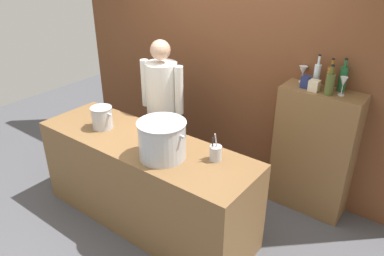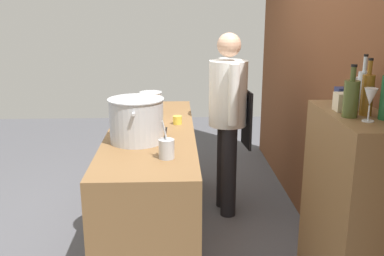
{
  "view_description": "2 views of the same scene",
  "coord_description": "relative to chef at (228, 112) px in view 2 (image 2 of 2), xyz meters",
  "views": [
    {
      "loc": [
        2.15,
        -2.09,
        2.53
      ],
      "look_at": [
        0.29,
        0.37,
        0.98
      ],
      "focal_mm": 34.58,
      "sensor_mm": 36.0,
      "label": 1
    },
    {
      "loc": [
        3.44,
        0.2,
        1.86
      ],
      "look_at": [
        0.27,
        0.32,
        0.98
      ],
      "focal_mm": 40.74,
      "sensor_mm": 36.0,
      "label": 2
    }
  ],
  "objects": [
    {
      "name": "ground_plane",
      "position": [
        0.35,
        -0.67,
        -0.96
      ],
      "size": [
        8.0,
        8.0,
        0.0
      ],
      "primitive_type": "plane",
      "color": "#4C4C51"
    },
    {
      "name": "brick_back_panel",
      "position": [
        0.35,
        0.73,
        0.54
      ],
      "size": [
        4.4,
        0.1,
        3.0
      ],
      "primitive_type": "cube",
      "color": "brown",
      "rests_on": "ground_plane"
    },
    {
      "name": "prep_counter",
      "position": [
        0.35,
        -0.67,
        -0.51
      ],
      "size": [
        2.23,
        0.7,
        0.9
      ],
      "primitive_type": "cube",
      "color": "brown",
      "rests_on": "ground_plane"
    },
    {
      "name": "bar_cabinet",
      "position": [
        1.53,
        0.52,
        -0.31
      ],
      "size": [
        0.76,
        0.32,
        1.31
      ],
      "primitive_type": "cube",
      "color": "brown",
      "rests_on": "ground_plane"
    },
    {
      "name": "chef",
      "position": [
        0.0,
        0.0,
        0.0
      ],
      "size": [
        0.53,
        0.37,
        1.66
      ],
      "rotation": [
        0.0,
        0.0,
        3.24
      ],
      "color": "black",
      "rests_on": "ground_plane"
    },
    {
      "name": "stockpot_large",
      "position": [
        0.67,
        -0.76,
        0.1
      ],
      "size": [
        0.47,
        0.41,
        0.33
      ],
      "color": "#B7BABF",
      "rests_on": "prep_counter"
    },
    {
      "name": "stockpot_small",
      "position": [
        -0.17,
        -0.7,
        0.04
      ],
      "size": [
        0.27,
        0.21,
        0.22
      ],
      "color": "#B7BABF",
      "rests_on": "prep_counter"
    },
    {
      "name": "utensil_crock",
      "position": [
        1.05,
        -0.54,
        0.0
      ],
      "size": [
        0.1,
        0.1,
        0.26
      ],
      "color": "#B7BABF",
      "rests_on": "prep_counter"
    },
    {
      "name": "butter_jar",
      "position": [
        0.17,
        -0.46,
        -0.03
      ],
      "size": [
        0.08,
        0.08,
        0.07
      ],
      "primitive_type": "cylinder",
      "color": "yellow",
      "rests_on": "prep_counter"
    },
    {
      "name": "wine_bottle_amber",
      "position": [
        1.56,
        0.54,
        0.46
      ],
      "size": [
        0.06,
        0.06,
        0.3
      ],
      "color": "#8C5919",
      "rests_on": "bar_cabinet"
    },
    {
      "name": "wine_bottle_clear",
      "position": [
        1.43,
        0.57,
        0.46
      ],
      "size": [
        0.06,
        0.06,
        0.31
      ],
      "color": "silver",
      "rests_on": "bar_cabinet"
    },
    {
      "name": "wine_bottle_olive",
      "position": [
        1.6,
        0.44,
        0.45
      ],
      "size": [
        0.08,
        0.08,
        0.28
      ],
      "color": "#475123",
      "rests_on": "bar_cabinet"
    },
    {
      "name": "wine_glass_tall",
      "position": [
        1.28,
        0.63,
        0.46
      ],
      "size": [
        0.08,
        0.08,
        0.16
      ],
      "color": "silver",
      "rests_on": "bar_cabinet"
    },
    {
      "name": "wine_glass_short",
      "position": [
        1.7,
        0.5,
        0.46
      ],
      "size": [
        0.07,
        0.07,
        0.17
      ],
      "color": "silver",
      "rests_on": "bar_cabinet"
    },
    {
      "name": "spice_tin_cream",
      "position": [
        1.46,
        0.46,
        0.39
      ],
      "size": [
        0.09,
        0.09,
        0.1
      ],
      "primitive_type": "cube",
      "color": "beige",
      "rests_on": "bar_cabinet"
    },
    {
      "name": "spice_tin_navy",
      "position": [
        1.36,
        0.49,
        0.4
      ],
      "size": [
        0.08,
        0.08,
        0.11
      ],
      "primitive_type": "cube",
      "color": "navy",
      "rests_on": "bar_cabinet"
    }
  ]
}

